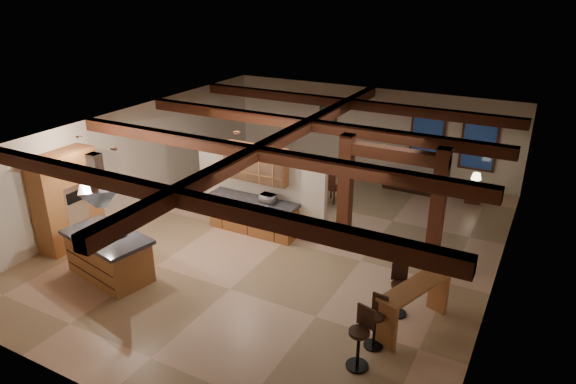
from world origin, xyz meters
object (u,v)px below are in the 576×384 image
dining_table (300,194)px  bar_counter (415,299)px  kitchen_island (109,255)px  sofa (416,181)px

dining_table → bar_counter: size_ratio=0.86×
bar_counter → kitchen_island: bearing=-168.0°
dining_table → sofa: 3.85m
kitchen_island → bar_counter: size_ratio=1.21×
kitchen_island → dining_table: (1.90, 5.64, -0.24)m
dining_table → sofa: bearing=63.9°
bar_counter → dining_table: bearing=137.2°
sofa → bar_counter: bearing=106.1°
dining_table → sofa: (2.78, 2.66, 0.01)m
kitchen_island → dining_table: bearing=71.4°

